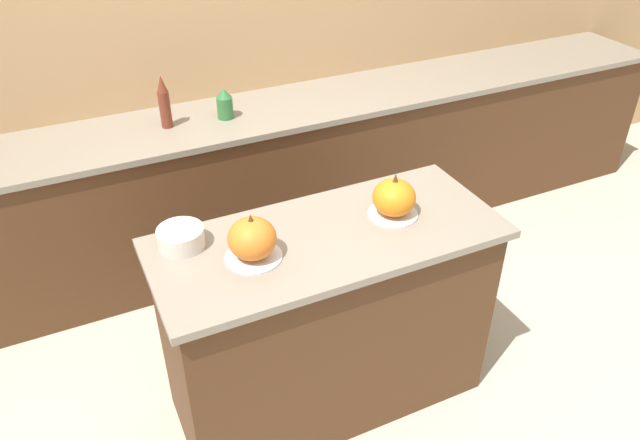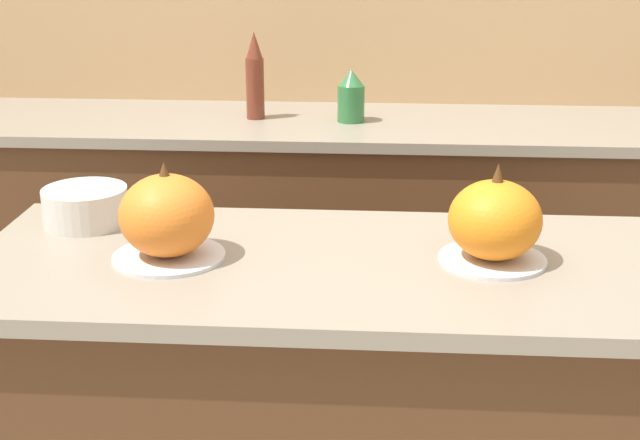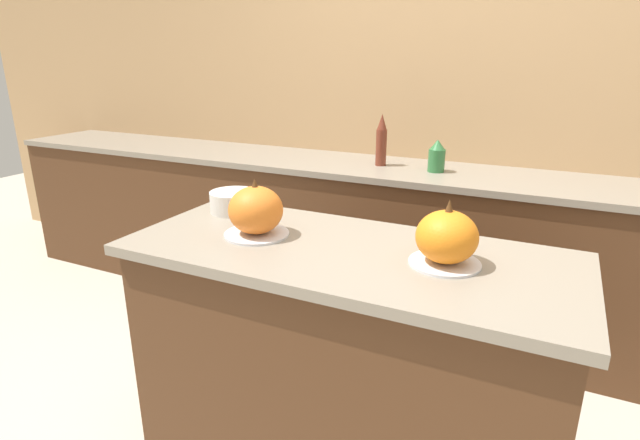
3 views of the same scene
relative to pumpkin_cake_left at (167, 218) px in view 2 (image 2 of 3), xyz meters
The scene contains 7 objects.
wall_back 1.68m from the pumpkin_cake_left, 78.67° to the left, with size 8.00×0.06×2.50m.
back_counter 1.45m from the pumpkin_cake_left, 75.90° to the left, with size 6.00×0.60×0.94m.
pumpkin_cake_left is the anchor object (origin of this frame).
pumpkin_cake_right 0.64m from the pumpkin_cake_left, ahead, with size 0.21×0.21×0.20m.
bottle_tall 1.31m from the pumpkin_cake_left, 90.46° to the left, with size 0.06×0.06×0.29m.
bottle_short 1.32m from the pumpkin_cake_left, 76.41° to the left, with size 0.09×0.09×0.17m.
mixing_bowl 0.30m from the pumpkin_cake_left, 140.15° to the left, with size 0.18×0.18×0.08m.
Camera 2 is at (0.09, -1.63, 1.60)m, focal length 50.00 mm.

